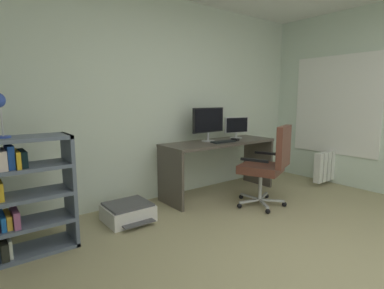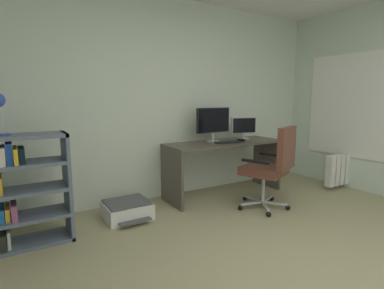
{
  "view_description": "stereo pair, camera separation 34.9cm",
  "coord_description": "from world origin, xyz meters",
  "px_view_note": "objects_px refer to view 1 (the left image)",
  "views": [
    {
      "loc": [
        -2.07,
        -0.9,
        1.34
      ],
      "look_at": [
        0.03,
        1.83,
        0.8
      ],
      "focal_mm": 28.18,
      "sensor_mm": 36.0,
      "label": 1
    },
    {
      "loc": [
        -1.78,
        -1.1,
        1.34
      ],
      "look_at": [
        0.03,
        1.83,
        0.8
      ],
      "focal_mm": 28.18,
      "sensor_mm": 36.0,
      "label": 2
    }
  ],
  "objects_px": {
    "monitor_secondary": "(236,126)",
    "radiator": "(328,166)",
    "monitor_main": "(208,121)",
    "printer": "(128,212)",
    "computer_mouse": "(235,140)",
    "desk": "(219,154)",
    "office_chair": "(269,163)",
    "bookshelf": "(16,197)",
    "keyboard": "(223,142)"
  },
  "relations": [
    {
      "from": "monitor_secondary",
      "to": "computer_mouse",
      "type": "distance_m",
      "value": 0.32
    },
    {
      "from": "monitor_secondary",
      "to": "keyboard",
      "type": "distance_m",
      "value": 0.53
    },
    {
      "from": "radiator",
      "to": "office_chair",
      "type": "bearing_deg",
      "value": -177.19
    },
    {
      "from": "monitor_main",
      "to": "bookshelf",
      "type": "bearing_deg",
      "value": -172.71
    },
    {
      "from": "printer",
      "to": "radiator",
      "type": "xyz_separation_m",
      "value": [
        3.15,
        -0.57,
        0.19
      ]
    },
    {
      "from": "keyboard",
      "to": "radiator",
      "type": "height_order",
      "value": "keyboard"
    },
    {
      "from": "office_chair",
      "to": "printer",
      "type": "bearing_deg",
      "value": 157.58
    },
    {
      "from": "monitor_secondary",
      "to": "printer",
      "type": "xyz_separation_m",
      "value": [
        -1.86,
        -0.19,
        -0.83
      ]
    },
    {
      "from": "desk",
      "to": "keyboard",
      "type": "bearing_deg",
      "value": -108.4
    },
    {
      "from": "radiator",
      "to": "bookshelf",
      "type": "bearing_deg",
      "value": 173.78
    },
    {
      "from": "monitor_secondary",
      "to": "computer_mouse",
      "type": "bearing_deg",
      "value": -138.3
    },
    {
      "from": "desk",
      "to": "office_chair",
      "type": "distance_m",
      "value": 0.76
    },
    {
      "from": "computer_mouse",
      "to": "office_chair",
      "type": "xyz_separation_m",
      "value": [
        -0.08,
        -0.65,
        -0.21
      ]
    },
    {
      "from": "desk",
      "to": "office_chair",
      "type": "xyz_separation_m",
      "value": [
        0.13,
        -0.75,
        -0.0
      ]
    },
    {
      "from": "monitor_main",
      "to": "printer",
      "type": "height_order",
      "value": "monitor_main"
    },
    {
      "from": "bookshelf",
      "to": "monitor_main",
      "type": "bearing_deg",
      "value": 7.29
    },
    {
      "from": "bookshelf",
      "to": "radiator",
      "type": "relative_size",
      "value": 1.5
    },
    {
      "from": "monitor_main",
      "to": "radiator",
      "type": "bearing_deg",
      "value": -22.52
    },
    {
      "from": "monitor_main",
      "to": "keyboard",
      "type": "relative_size",
      "value": 1.59
    },
    {
      "from": "computer_mouse",
      "to": "bookshelf",
      "type": "relative_size",
      "value": 0.1
    },
    {
      "from": "printer",
      "to": "bookshelf",
      "type": "bearing_deg",
      "value": -173.91
    },
    {
      "from": "office_chair",
      "to": "bookshelf",
      "type": "xyz_separation_m",
      "value": [
        -2.63,
        0.54,
        -0.04
      ]
    },
    {
      "from": "monitor_secondary",
      "to": "bookshelf",
      "type": "bearing_deg",
      "value": -174.06
    },
    {
      "from": "desk",
      "to": "monitor_secondary",
      "type": "bearing_deg",
      "value": 11.89
    },
    {
      "from": "monitor_main",
      "to": "computer_mouse",
      "type": "height_order",
      "value": "monitor_main"
    },
    {
      "from": "monitor_main",
      "to": "bookshelf",
      "type": "relative_size",
      "value": 0.53
    },
    {
      "from": "keyboard",
      "to": "bookshelf",
      "type": "xyz_separation_m",
      "value": [
        -2.46,
        -0.1,
        -0.24
      ]
    },
    {
      "from": "monitor_secondary",
      "to": "radiator",
      "type": "xyz_separation_m",
      "value": [
        1.29,
        -0.76,
        -0.64
      ]
    },
    {
      "from": "desk",
      "to": "printer",
      "type": "relative_size",
      "value": 3.18
    },
    {
      "from": "desk",
      "to": "bookshelf",
      "type": "distance_m",
      "value": 2.51
    },
    {
      "from": "desk",
      "to": "keyboard",
      "type": "xyz_separation_m",
      "value": [
        -0.04,
        -0.12,
        0.2
      ]
    },
    {
      "from": "computer_mouse",
      "to": "office_chair",
      "type": "relative_size",
      "value": 0.1
    },
    {
      "from": "office_chair",
      "to": "printer",
      "type": "xyz_separation_m",
      "value": [
        -1.57,
        0.65,
        -0.46
      ]
    },
    {
      "from": "monitor_main",
      "to": "computer_mouse",
      "type": "xyz_separation_m",
      "value": [
        0.33,
        -0.19,
        -0.26
      ]
    },
    {
      "from": "keyboard",
      "to": "printer",
      "type": "height_order",
      "value": "keyboard"
    },
    {
      "from": "printer",
      "to": "keyboard",
      "type": "bearing_deg",
      "value": -0.64
    },
    {
      "from": "keyboard",
      "to": "printer",
      "type": "bearing_deg",
      "value": -178.19
    },
    {
      "from": "desk",
      "to": "radiator",
      "type": "distance_m",
      "value": 1.86
    },
    {
      "from": "computer_mouse",
      "to": "office_chair",
      "type": "bearing_deg",
      "value": -110.11
    },
    {
      "from": "monitor_main",
      "to": "radiator",
      "type": "xyz_separation_m",
      "value": [
        1.84,
        -0.76,
        -0.74
      ]
    },
    {
      "from": "computer_mouse",
      "to": "monitor_main",
      "type": "bearing_deg",
      "value": 137.22
    },
    {
      "from": "desk",
      "to": "monitor_secondary",
      "type": "height_order",
      "value": "monitor_secondary"
    },
    {
      "from": "radiator",
      "to": "desk",
      "type": "bearing_deg",
      "value": 158.48
    },
    {
      "from": "desk",
      "to": "monitor_main",
      "type": "distance_m",
      "value": 0.49
    },
    {
      "from": "keyboard",
      "to": "bookshelf",
      "type": "distance_m",
      "value": 2.47
    },
    {
      "from": "monitor_secondary",
      "to": "printer",
      "type": "bearing_deg",
      "value": -174.15
    },
    {
      "from": "monitor_main",
      "to": "keyboard",
      "type": "height_order",
      "value": "monitor_main"
    },
    {
      "from": "monitor_main",
      "to": "monitor_secondary",
      "type": "height_order",
      "value": "monitor_main"
    },
    {
      "from": "keyboard",
      "to": "office_chair",
      "type": "distance_m",
      "value": 0.69
    },
    {
      "from": "bookshelf",
      "to": "radiator",
      "type": "height_order",
      "value": "bookshelf"
    }
  ]
}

